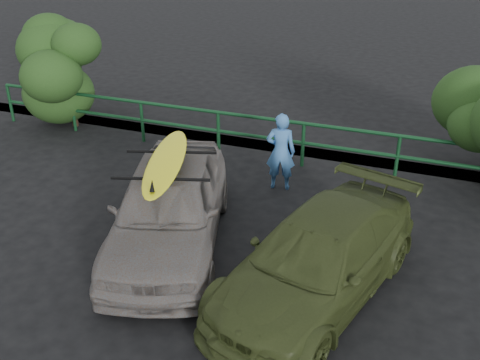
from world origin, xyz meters
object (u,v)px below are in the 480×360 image
object	(u,v)px
guardrail	(260,138)
man	(281,152)
sedan	(169,206)
surfboard	(166,161)
olive_vehicle	(318,259)

from	to	relation	value
guardrail	man	world-z (taller)	man
sedan	man	distance (m)	2.86
guardrail	surfboard	bearing A→B (deg)	-94.05
guardrail	sedan	size ratio (longest dim) A/B	3.27
sedan	man	size ratio (longest dim) A/B	2.68
guardrail	man	bearing A→B (deg)	-54.36
man	sedan	bearing A→B (deg)	55.88
olive_vehicle	sedan	bearing A→B (deg)	-173.50
guardrail	sedan	bearing A→B (deg)	-94.05
guardrail	olive_vehicle	distance (m)	4.82
man	guardrail	bearing A→B (deg)	-65.69
surfboard	guardrail	bearing A→B (deg)	68.12
man	surfboard	bearing A→B (deg)	55.88
guardrail	sedan	world-z (taller)	sedan
surfboard	sedan	bearing A→B (deg)	0.00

